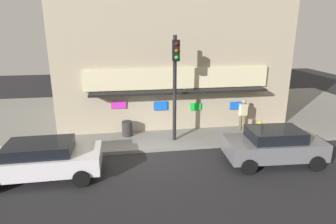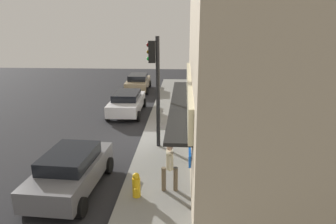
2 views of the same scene
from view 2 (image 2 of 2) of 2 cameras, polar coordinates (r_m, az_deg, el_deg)
The scene contains 10 objects.
ground_plane at distance 15.60m, azimuth -5.08°, elevation -5.23°, with size 48.78×48.78×0.00m, color #232326.
sidewalk at distance 15.82m, azimuth 15.99°, elevation -5.20°, with size 32.52×11.45×0.17m, color gray.
corner_building at distance 13.56m, azimuth 22.91°, elevation 6.98°, with size 12.90×9.40×7.34m.
traffic_light at distance 13.38m, azimuth -2.43°, elevation 6.54°, with size 0.32×0.58×5.13m.
fire_hydrant at distance 10.31m, azimuth -6.15°, elevation -13.89°, with size 0.52×0.28×0.89m.
trash_can at distance 16.32m, azimuth 2.12°, elevation -2.05°, with size 0.53×0.53×0.79m, color #2D2D2D.
pedestrian at distance 10.34m, azimuth 0.32°, elevation -10.33°, with size 0.54×0.59×1.76m.
parked_car_white at distance 19.85m, azimuth -7.93°, elevation 1.90°, with size 4.53×2.15×1.46m.
parked_car_grey at distance 11.30m, azimuth -18.26°, elevation -10.64°, with size 4.18×2.25×1.52m.
parked_car_tan at distance 26.53m, azimuth -5.81°, elevation 5.77°, with size 4.37×2.13×1.47m.
Camera 2 is at (14.30, 2.19, 5.86)m, focal length 31.52 mm.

